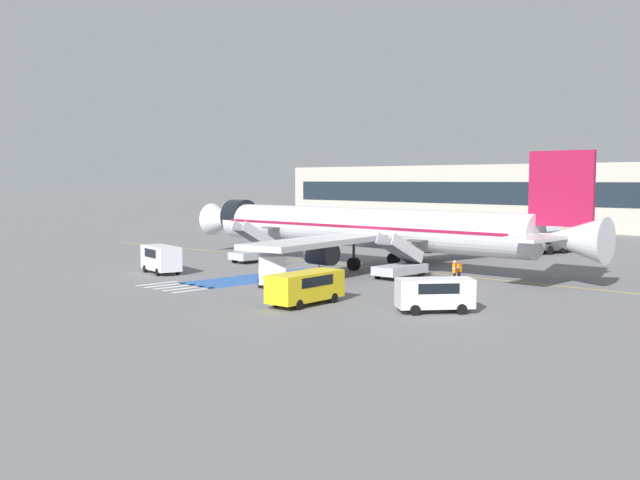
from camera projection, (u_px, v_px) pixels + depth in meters
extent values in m
plane|color=slate|center=(360.00, 267.00, 67.52)|extent=(600.00, 600.00, 0.00)
cube|color=gold|center=(360.00, 266.00, 68.61)|extent=(78.49, 4.01, 0.01)
cube|color=#2856A8|center=(262.00, 278.00, 60.37)|extent=(4.58, 13.45, 0.01)
cube|color=silver|center=(157.00, 284.00, 56.92)|extent=(0.44, 3.60, 0.01)
cube|color=silver|center=(166.00, 285.00, 56.07)|extent=(0.44, 3.60, 0.01)
cube|color=silver|center=(175.00, 287.00, 55.22)|extent=(0.44, 3.60, 0.01)
cube|color=silver|center=(184.00, 288.00, 54.37)|extent=(0.44, 3.60, 0.01)
cube|color=silver|center=(194.00, 290.00, 53.52)|extent=(0.44, 3.60, 0.01)
cylinder|color=silver|center=(360.00, 227.00, 68.33)|extent=(34.71, 5.25, 3.58)
cone|color=silver|center=(223.00, 220.00, 81.30)|extent=(4.10, 3.69, 3.50)
cone|color=silver|center=(570.00, 239.00, 54.88)|extent=(5.52, 3.69, 3.43)
cylinder|color=black|center=(240.00, 217.00, 79.45)|extent=(2.32, 3.71, 3.61)
cube|color=maroon|center=(360.00, 225.00, 68.32)|extent=(31.95, 5.19, 0.24)
cube|color=silver|center=(323.00, 241.00, 59.71)|extent=(7.34, 17.19, 0.44)
cylinder|color=#38383D|center=(322.00, 253.00, 62.07)|extent=(2.59, 2.04, 1.92)
cube|color=silver|center=(444.00, 230.00, 72.50)|extent=(5.79, 17.01, 0.44)
cylinder|color=#38383D|center=(420.00, 243.00, 72.55)|extent=(2.59, 2.04, 1.92)
cube|color=maroon|center=(561.00, 189.00, 55.13)|extent=(5.02, 0.60, 5.60)
cube|color=silver|center=(532.00, 238.00, 53.27)|extent=(3.49, 5.87, 0.24)
cube|color=silver|center=(572.00, 233.00, 58.27)|extent=(3.49, 5.87, 0.24)
cylinder|color=#38383D|center=(269.00, 239.00, 76.62)|extent=(0.20, 0.20, 2.77)
cylinder|color=black|center=(269.00, 253.00, 76.73)|extent=(0.85, 0.32, 0.84)
cylinder|color=#38383D|center=(354.00, 250.00, 65.23)|extent=(0.24, 0.24, 2.46)
cylinder|color=black|center=(354.00, 264.00, 65.33)|extent=(1.13, 0.65, 1.10)
cylinder|color=#38383D|center=(394.00, 246.00, 69.47)|extent=(0.24, 0.24, 2.46)
cylinder|color=black|center=(394.00, 259.00, 69.57)|extent=(1.13, 0.65, 1.10)
cube|color=#ADB2BA|center=(254.00, 255.00, 71.74)|extent=(2.43, 4.90, 0.70)
cylinder|color=black|center=(261.00, 256.00, 73.63)|extent=(0.25, 0.71, 0.70)
cylinder|color=black|center=(274.00, 258.00, 72.37)|extent=(0.25, 0.71, 0.70)
cylinder|color=black|center=(235.00, 259.00, 71.16)|extent=(0.25, 0.71, 0.70)
cylinder|color=black|center=(248.00, 261.00, 69.90)|extent=(0.25, 0.71, 0.70)
cube|color=#4C4C51|center=(254.00, 240.00, 71.62)|extent=(1.63, 4.22, 2.30)
cube|color=#4C4C51|center=(271.00, 228.00, 73.21)|extent=(1.70, 1.18, 0.12)
cube|color=silver|center=(249.00, 235.00, 72.10)|extent=(0.28, 4.52, 2.99)
cube|color=silver|center=(260.00, 235.00, 71.07)|extent=(0.28, 4.52, 2.99)
cube|color=#ADB2BA|center=(400.00, 269.00, 60.09)|extent=(2.43, 4.90, 0.70)
cylinder|color=black|center=(403.00, 271.00, 61.99)|extent=(0.25, 0.71, 0.70)
cylinder|color=black|center=(422.00, 273.00, 60.73)|extent=(0.25, 0.71, 0.70)
cylinder|color=black|center=(378.00, 275.00, 59.52)|extent=(0.25, 0.71, 0.70)
cylinder|color=black|center=(397.00, 277.00, 58.26)|extent=(0.25, 0.71, 0.70)
cube|color=#4C4C51|center=(400.00, 254.00, 59.99)|extent=(1.63, 4.21, 1.98)
cube|color=#4C4C51|center=(417.00, 241.00, 61.59)|extent=(1.70, 1.18, 0.12)
cube|color=silver|center=(393.00, 247.00, 60.47)|extent=(0.28, 4.47, 2.70)
cube|color=silver|center=(408.00, 248.00, 59.44)|extent=(0.28, 4.47, 2.70)
cube|color=#38383D|center=(557.00, 245.00, 81.25)|extent=(3.87, 8.59, 0.60)
cube|color=silver|center=(580.00, 239.00, 83.52)|extent=(2.65, 2.22, 1.60)
cube|color=black|center=(585.00, 236.00, 84.02)|extent=(1.98, 0.38, 0.70)
cylinder|color=#B7BCC4|center=(555.00, 231.00, 80.92)|extent=(3.40, 6.04, 2.46)
cylinder|color=gold|center=(555.00, 231.00, 80.92)|extent=(2.53, 0.77, 2.51)
cylinder|color=black|center=(569.00, 246.00, 84.34)|extent=(0.44, 0.99, 0.96)
cylinder|color=black|center=(587.00, 247.00, 82.40)|extent=(0.44, 0.99, 0.96)
cylinder|color=black|center=(545.00, 247.00, 81.98)|extent=(0.44, 0.99, 0.96)
cylinder|color=black|center=(563.00, 249.00, 80.04)|extent=(0.44, 0.99, 0.96)
cylinder|color=black|center=(532.00, 249.00, 80.67)|extent=(0.44, 0.99, 0.96)
cylinder|color=black|center=(550.00, 250.00, 78.73)|extent=(0.44, 0.99, 0.96)
cube|color=silver|center=(161.00, 258.00, 62.99)|extent=(4.82, 2.70, 2.00)
cube|color=black|center=(161.00, 253.00, 62.96)|extent=(2.82, 2.35, 0.72)
cylinder|color=black|center=(145.00, 269.00, 63.76)|extent=(0.67, 0.32, 0.64)
cylinder|color=black|center=(164.00, 267.00, 64.72)|extent=(0.67, 0.32, 0.64)
cylinder|color=black|center=(158.00, 272.00, 61.43)|extent=(0.67, 0.32, 0.64)
cylinder|color=black|center=(177.00, 271.00, 62.39)|extent=(0.67, 0.32, 0.64)
cube|color=silver|center=(435.00, 293.00, 44.45)|extent=(4.23, 4.68, 1.72)
cube|color=black|center=(435.00, 287.00, 44.41)|extent=(3.00, 3.10, 0.62)
cylinder|color=black|center=(453.00, 304.00, 45.52)|extent=(0.55, 0.63, 0.64)
cylinder|color=black|center=(462.00, 309.00, 43.84)|extent=(0.55, 0.63, 0.64)
cylinder|color=black|center=(408.00, 305.00, 45.19)|extent=(0.55, 0.63, 0.64)
cylinder|color=black|center=(415.00, 310.00, 43.51)|extent=(0.55, 0.63, 0.64)
cube|color=yellow|center=(305.00, 286.00, 47.19)|extent=(2.58, 5.75, 1.75)
cube|color=black|center=(305.00, 280.00, 47.16)|extent=(2.34, 3.26, 0.63)
cylinder|color=black|center=(312.00, 295.00, 49.17)|extent=(0.27, 0.66, 0.64)
cylinder|color=black|center=(334.00, 298.00, 48.02)|extent=(0.27, 0.66, 0.64)
cylinder|color=black|center=(276.00, 302.00, 46.50)|extent=(0.27, 0.66, 0.64)
cylinder|color=black|center=(299.00, 305.00, 45.35)|extent=(0.27, 0.66, 0.64)
cube|color=silver|center=(271.00, 267.00, 56.40)|extent=(5.37, 4.89, 2.05)
cube|color=black|center=(271.00, 261.00, 56.36)|extent=(3.52, 3.39, 0.74)
cylinder|color=black|center=(259.00, 277.00, 58.05)|extent=(0.62, 0.56, 0.64)
cylinder|color=black|center=(282.00, 277.00, 58.21)|extent=(0.62, 0.56, 0.64)
cylinder|color=black|center=(260.00, 283.00, 54.75)|extent=(0.62, 0.56, 0.64)
cylinder|color=black|center=(284.00, 283.00, 54.91)|extent=(0.62, 0.56, 0.64)
cube|color=gray|center=(425.00, 287.00, 53.39)|extent=(2.95, 2.28, 0.12)
cylinder|color=black|center=(441.00, 289.00, 52.73)|extent=(0.41, 0.23, 0.40)
cylinder|color=black|center=(426.00, 290.00, 52.19)|extent=(0.41, 0.23, 0.40)
cylinder|color=black|center=(425.00, 285.00, 54.60)|extent=(0.41, 0.23, 0.40)
cylinder|color=black|center=(410.00, 286.00, 54.06)|extent=(0.41, 0.23, 0.40)
cylinder|color=gray|center=(443.00, 284.00, 52.58)|extent=(0.05, 0.05, 0.55)
cylinder|color=gray|center=(427.00, 285.00, 51.99)|extent=(0.05, 0.05, 0.55)
cylinder|color=gray|center=(424.00, 280.00, 54.74)|extent=(0.05, 0.05, 0.55)
cylinder|color=gray|center=(408.00, 281.00, 54.15)|extent=(0.05, 0.05, 0.55)
cylinder|color=black|center=(455.00, 279.00, 56.41)|extent=(0.14, 0.14, 0.90)
cylinder|color=black|center=(454.00, 279.00, 56.26)|extent=(0.14, 0.14, 0.90)
cube|color=orange|center=(455.00, 268.00, 56.27)|extent=(0.34, 0.47, 0.71)
cube|color=silver|center=(455.00, 268.00, 56.27)|extent=(0.35, 0.48, 0.06)
sphere|color=tan|center=(455.00, 262.00, 56.23)|extent=(0.24, 0.24, 0.24)
cylinder|color=#2D2D33|center=(460.00, 277.00, 57.47)|extent=(0.14, 0.14, 0.82)
cylinder|color=#2D2D33|center=(458.00, 277.00, 57.35)|extent=(0.14, 0.14, 0.82)
cube|color=orange|center=(459.00, 268.00, 57.35)|extent=(0.22, 0.42, 0.65)
cube|color=silver|center=(459.00, 268.00, 57.35)|extent=(0.23, 0.43, 0.06)
sphere|color=brown|center=(459.00, 262.00, 57.32)|extent=(0.22, 0.22, 0.22)
cylinder|color=#2D2D33|center=(281.00, 261.00, 68.89)|extent=(0.14, 0.14, 0.79)
cylinder|color=#2D2D33|center=(281.00, 261.00, 68.73)|extent=(0.14, 0.14, 0.79)
cube|color=yellow|center=(281.00, 254.00, 68.76)|extent=(0.40, 0.47, 0.62)
cube|color=silver|center=(281.00, 254.00, 68.76)|extent=(0.41, 0.49, 0.06)
sphere|color=#9E704C|center=(281.00, 249.00, 68.72)|extent=(0.21, 0.21, 0.21)
cylinder|color=#2D2D33|center=(319.00, 263.00, 67.59)|extent=(0.14, 0.14, 0.85)
cylinder|color=#2D2D33|center=(319.00, 263.00, 67.42)|extent=(0.14, 0.14, 0.85)
cube|color=orange|center=(319.00, 254.00, 67.45)|extent=(0.42, 0.47, 0.67)
cube|color=silver|center=(319.00, 254.00, 67.45)|extent=(0.43, 0.48, 0.06)
sphere|color=tan|center=(319.00, 249.00, 67.41)|extent=(0.23, 0.23, 0.23)
cone|color=orange|center=(304.00, 272.00, 62.03)|extent=(0.43, 0.43, 0.48)
cylinder|color=white|center=(304.00, 272.00, 62.03)|extent=(0.24, 0.24, 0.06)
cone|color=orange|center=(424.00, 293.00, 50.27)|extent=(0.58, 0.58, 0.65)
cylinder|color=white|center=(424.00, 292.00, 50.27)|extent=(0.32, 0.32, 0.08)
cube|color=#B2AD9E|center=(600.00, 197.00, 115.29)|extent=(125.60, 12.00, 10.39)
cube|color=#19232D|center=(582.00, 194.00, 111.00)|extent=(120.58, 0.10, 3.64)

